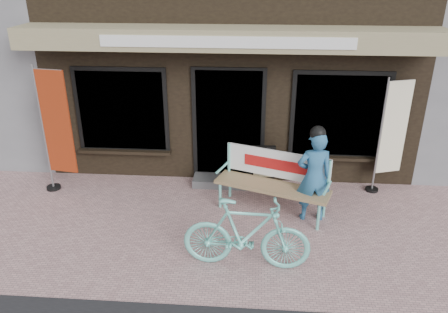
# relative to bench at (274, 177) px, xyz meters

# --- Properties ---
(ground) EXTENTS (70.00, 70.00, 0.00)m
(ground) POSITION_rel_bench_xyz_m (-0.83, -0.90, -0.61)
(ground) COLOR tan
(ground) RESTS_ON ground
(storefront) EXTENTS (7.00, 6.77, 6.00)m
(storefront) POSITION_rel_bench_xyz_m (-0.83, 4.06, 2.38)
(storefront) COLOR black
(storefront) RESTS_ON ground
(bench) EXTENTS (1.96, 1.10, 1.03)m
(bench) POSITION_rel_bench_xyz_m (0.00, 0.00, 0.00)
(bench) COLOR #6ED8CA
(bench) RESTS_ON ground
(person) EXTENTS (0.59, 0.41, 1.62)m
(person) POSITION_rel_bench_xyz_m (0.62, -0.24, 0.19)
(person) COLOR #285F8C
(person) RESTS_ON ground
(bicycle) EXTENTS (1.76, 0.58, 1.05)m
(bicycle) POSITION_rel_bench_xyz_m (-0.41, -1.57, -0.08)
(bicycle) COLOR #6ED8CA
(bicycle) RESTS_ON ground
(nobori_red) EXTENTS (0.70, 0.29, 2.34)m
(nobori_red) POSITION_rel_bench_xyz_m (-3.84, 0.39, 0.60)
(nobori_red) COLOR gray
(nobori_red) RESTS_ON ground
(nobori_cream) EXTENTS (0.63, 0.32, 2.14)m
(nobori_cream) POSITION_rel_bench_xyz_m (2.06, 0.87, 0.50)
(nobori_cream) COLOR gray
(nobori_cream) RESTS_ON ground
(menu_stand) EXTENTS (0.43, 0.13, 0.85)m
(menu_stand) POSITION_rel_bench_xyz_m (-0.17, 0.74, -0.17)
(menu_stand) COLOR black
(menu_stand) RESTS_ON ground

